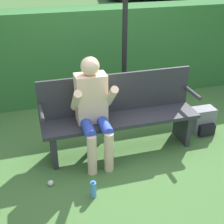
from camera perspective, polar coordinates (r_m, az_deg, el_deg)
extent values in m
plane|color=#426B33|center=(4.12, 1.62, -6.80)|extent=(40.00, 40.00, 0.00)
cube|color=#2D662D|center=(5.36, -4.21, 10.52)|extent=(12.00, 0.57, 1.51)
cube|color=#2D2D33|center=(3.88, 1.71, -1.35)|extent=(1.97, 0.43, 0.05)
cube|color=#2D2D33|center=(3.93, 0.87, 3.56)|extent=(1.97, 0.04, 0.51)
cube|color=#2D2D33|center=(3.86, -10.71, -6.13)|extent=(0.06, 0.39, 0.43)
cube|color=#2D2D33|center=(4.31, 12.68, -2.48)|extent=(0.06, 0.39, 0.43)
cylinder|color=#2D2D33|center=(3.62, -12.85, -0.03)|extent=(0.05, 0.39, 0.05)
cylinder|color=#2D2D33|center=(4.15, 14.51, 3.44)|extent=(0.05, 0.39, 0.05)
cube|color=beige|center=(3.69, -3.84, 2.55)|extent=(0.36, 0.22, 0.60)
sphere|color=beige|center=(3.54, -4.04, 8.34)|extent=(0.22, 0.22, 0.22)
cylinder|color=#2D47B7|center=(3.62, -4.52, -2.78)|extent=(0.13, 0.41, 0.13)
cylinder|color=#2D47B7|center=(3.66, -1.47, -2.34)|extent=(0.13, 0.41, 0.13)
cylinder|color=beige|center=(3.59, -3.66, -7.85)|extent=(0.11, 0.11, 0.50)
cylinder|color=beige|center=(3.62, -0.58, -7.35)|extent=(0.11, 0.11, 0.50)
cylinder|color=beige|center=(3.50, -6.58, 2.09)|extent=(0.09, 0.36, 0.36)
cylinder|color=beige|center=(3.58, -0.17, 2.89)|extent=(0.09, 0.36, 0.36)
cube|color=slate|center=(4.60, 16.22, -1.37)|extent=(0.31, 0.20, 0.36)
cube|color=black|center=(4.55, 16.95, -3.15)|extent=(0.23, 0.07, 0.16)
cylinder|color=#4C8CCC|center=(3.37, -3.43, -13.98)|extent=(0.06, 0.06, 0.19)
cylinder|color=#2D66B2|center=(3.31, -3.48, -12.65)|extent=(0.04, 0.04, 0.02)
cylinder|color=black|center=(4.35, 2.34, 13.63)|extent=(0.07, 0.07, 2.55)
sphere|color=silver|center=(3.60, -11.16, -12.62)|extent=(0.06, 0.06, 0.06)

